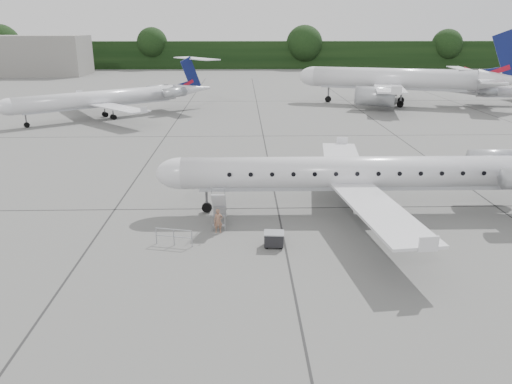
{
  "coord_description": "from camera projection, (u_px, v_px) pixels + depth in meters",
  "views": [
    {
      "loc": [
        -9.14,
        -25.88,
        12.21
      ],
      "look_at": [
        -8.32,
        3.88,
        2.3
      ],
      "focal_mm": 35.0,
      "sensor_mm": 36.0,
      "label": 1
    }
  ],
  "objects": [
    {
      "name": "baggage_cart",
      "position": [
        274.0,
        239.0,
        28.93
      ],
      "size": [
        1.18,
        0.98,
        0.96
      ],
      "primitive_type": null,
      "rotation": [
        0.0,
        0.0,
        -0.08
      ],
      "color": "black",
      "rests_on": "ground"
    },
    {
      "name": "bg_narrowbody",
      "position": [
        393.0,
        68.0,
        79.84
      ],
      "size": [
        38.2,
        32.46,
        11.66
      ],
      "primitive_type": null,
      "rotation": [
        0.0,
        0.0,
        -0.32
      ],
      "color": "silver",
      "rests_on": "ground"
    },
    {
      "name": "bg_regional_left",
      "position": [
        99.0,
        91.0,
        67.93
      ],
      "size": [
        36.37,
        34.85,
        7.75
      ],
      "primitive_type": null,
      "rotation": [
        0.0,
        0.0,
        0.65
      ],
      "color": "silver",
      "rests_on": "ground"
    },
    {
      "name": "main_regional_jet",
      "position": [
        357.0,
        157.0,
        33.44
      ],
      "size": [
        30.42,
        22.0,
        7.76
      ],
      "primitive_type": null,
      "rotation": [
        0.0,
        0.0,
        -0.01
      ],
      "color": "silver",
      "rests_on": "ground"
    },
    {
      "name": "airstair",
      "position": [
        219.0,
        207.0,
        31.93
      ],
      "size": [
        0.87,
        2.32,
        2.43
      ],
      "primitive_type": null,
      "rotation": [
        0.0,
        0.0,
        -0.01
      ],
      "color": "silver",
      "rests_on": "ground"
    },
    {
      "name": "ground",
      "position": [
        402.0,
        250.0,
        28.64
      ],
      "size": [
        320.0,
        320.0,
        0.0
      ],
      "primitive_type": "plane",
      "color": "slate",
      "rests_on": "ground"
    },
    {
      "name": "passenger",
      "position": [
        218.0,
        221.0,
        30.82
      ],
      "size": [
        0.58,
        0.39,
        1.54
      ],
      "primitive_type": "imported",
      "rotation": [
        0.0,
        0.0,
        0.05
      ],
      "color": "#865D49",
      "rests_on": "ground"
    },
    {
      "name": "safety_railing",
      "position": [
        174.0,
        237.0,
        29.11
      ],
      "size": [
        2.16,
        0.59,
        1.0
      ],
      "primitive_type": null,
      "rotation": [
        0.0,
        0.0,
        -0.23
      ],
      "color": "#919499",
      "rests_on": "ground"
    },
    {
      "name": "treeline",
      "position": [
        272.0,
        55.0,
        150.68
      ],
      "size": [
        260.0,
        4.0,
        8.0
      ],
      "primitive_type": "cube",
      "color": "black",
      "rests_on": "ground"
    },
    {
      "name": "terminal_building",
      "position": [
        8.0,
        56.0,
        129.57
      ],
      "size": [
        40.0,
        14.0,
        10.0
      ],
      "primitive_type": "cube",
      "color": "slate",
      "rests_on": "ground"
    }
  ]
}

